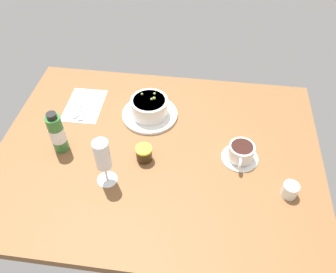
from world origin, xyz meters
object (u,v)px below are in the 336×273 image
at_px(sauce_bottle_green, 57,133).
at_px(coffee_cup, 241,153).
at_px(creamer_jug, 290,190).
at_px(porridge_bowl, 149,108).
at_px(wine_glass, 103,157).
at_px(jam_jar, 144,153).
at_px(cutlery_setting, 84,106).

bearing_deg(sauce_bottle_green, coffee_cup, -176.73).
bearing_deg(creamer_jug, coffee_cup, -40.32).
relative_size(porridge_bowl, creamer_jug, 3.56).
bearing_deg(sauce_bottle_green, wine_glass, 149.73).
xyz_separation_m(coffee_cup, jam_jar, (0.32, 0.04, -0.00)).
distance_m(porridge_bowl, jam_jar, 0.21).
bearing_deg(wine_glass, sauce_bottle_green, -30.27).
bearing_deg(sauce_bottle_green, jam_jar, 178.20).
relative_size(porridge_bowl, wine_glass, 1.20).
xyz_separation_m(creamer_jug, wine_glass, (0.56, 0.02, 0.09)).
distance_m(cutlery_setting, sauce_bottle_green, 0.23).
relative_size(coffee_cup, sauce_bottle_green, 0.83).
distance_m(porridge_bowl, creamer_jug, 0.56).
distance_m(cutlery_setting, coffee_cup, 0.62).
height_order(porridge_bowl, jam_jar, porridge_bowl).
height_order(wine_glass, jam_jar, wine_glass).
distance_m(cutlery_setting, creamer_jug, 0.80).
relative_size(jam_jar, sauce_bottle_green, 0.34).
distance_m(coffee_cup, sauce_bottle_green, 0.61).
xyz_separation_m(cutlery_setting, sauce_bottle_green, (0.01, 0.22, 0.07)).
bearing_deg(cutlery_setting, creamer_jug, 157.35).
xyz_separation_m(coffee_cup, wine_glass, (0.42, 0.14, 0.08)).
relative_size(coffee_cup, creamer_jug, 2.27).
bearing_deg(coffee_cup, cutlery_setting, -17.29).
distance_m(coffee_cup, wine_glass, 0.45).
xyz_separation_m(porridge_bowl, creamer_jug, (-0.48, 0.29, -0.01)).
distance_m(coffee_cup, jam_jar, 0.32).
bearing_deg(sauce_bottle_green, creamer_jug, 173.21).
bearing_deg(wine_glass, creamer_jug, -177.89).
relative_size(coffee_cup, jam_jar, 2.40).
bearing_deg(coffee_cup, creamer_jug, 139.68).
xyz_separation_m(porridge_bowl, coffee_cup, (-0.33, 0.17, -0.01)).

